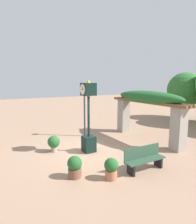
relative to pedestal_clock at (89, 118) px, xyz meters
name	(u,v)px	position (x,y,z in m)	size (l,w,h in m)	color
ground_plane	(86,151)	(-0.11, -0.09, -1.59)	(60.00, 60.00, 0.00)	#9E7A60
pedestal_clock	(89,118)	(0.00, 0.00, 0.00)	(0.56, 0.61, 3.37)	black
pergola	(147,103)	(-0.11, 3.73, 0.47)	(5.40, 1.18, 2.76)	gray
potted_plant_near_left	(111,168)	(2.73, -0.58, -1.20)	(0.48, 0.48, 0.74)	#B26B4C
potted_plant_near_right	(75,167)	(1.99, -1.59, -1.20)	(0.51, 0.51, 0.77)	brown
potted_plant_far_left	(54,142)	(-0.81, -1.43, -1.14)	(0.57, 0.57, 0.77)	gray
park_bench	(144,159)	(2.77, 0.88, -1.15)	(0.42, 1.69, 0.89)	#2D4C38
lamp_post	(84,100)	(-2.48, 1.03, 0.62)	(0.33, 0.33, 3.01)	#333338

